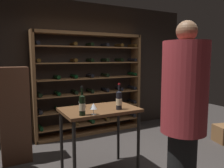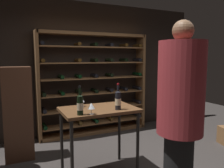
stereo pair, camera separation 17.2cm
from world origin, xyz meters
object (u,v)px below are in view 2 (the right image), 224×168
Objects in this scene: wine_bottle_black_capsule at (80,104)px; wine_rack at (95,84)px; tasting_table at (99,117)px; wine_glass_stemmed_center at (91,106)px; person_guest_plum_blouse at (180,110)px; wine_bottle_amber_reserve at (118,100)px; wine_glass_stemmed_left at (82,100)px; display_cabinet at (18,114)px.

wine_rack is at bearing 64.60° from wine_bottle_black_capsule.
wine_bottle_black_capsule reaches higher than tasting_table.
wine_bottle_black_capsule is 2.49× the size of wine_glass_stemmed_center.
wine_rack reaches higher than person_guest_plum_blouse.
wine_bottle_black_capsule is (-0.81, 0.85, -0.03)m from person_guest_plum_blouse.
wine_bottle_amber_reserve is 0.42m from wine_glass_stemmed_center.
wine_glass_stemmed_left is at bearing 70.55° from wine_bottle_black_capsule.
wine_glass_stemmed_center reaches higher than wine_glass_stemmed_left.
wine_rack is 1.67m from wine_glass_stemmed_left.
wine_rack is 1.81m from tasting_table.
wine_glass_stemmed_left is at bearing -44.60° from display_cabinet.
wine_glass_stemmed_center is at bearing -127.37° from tasting_table.
wine_glass_stemmed_center is at bearing -168.25° from wine_bottle_amber_reserve.
display_cabinet is at bearing 135.14° from wine_bottle_amber_reserve.
wine_bottle_black_capsule is 0.48m from wine_glass_stemmed_left.
person_guest_plum_blouse is 0.94m from wine_bottle_amber_reserve.
person_guest_plum_blouse is at bearing -63.44° from wine_glass_stemmed_left.
display_cabinet reaches higher than tasting_table.
tasting_table is 2.88× the size of wine_bottle_black_capsule.
person_guest_plum_blouse is at bearing -73.90° from wine_bottle_amber_reserve.
wine_glass_stemmed_left is (-0.39, 0.39, -0.04)m from wine_bottle_amber_reserve.
wine_bottle_amber_reserve reaches higher than wine_glass_stemmed_center.
display_cabinet is 11.66× the size of wine_glass_stemmed_left.
tasting_table is at bearing -108.82° from wine_rack.
wine_glass_stemmed_center is (-0.67, 0.82, -0.06)m from person_guest_plum_blouse.
tasting_table is at bearing 35.09° from wine_bottle_black_capsule.
wine_glass_stemmed_center is (-0.79, -1.97, -0.02)m from wine_rack.
tasting_table is 0.41m from wine_glass_stemmed_center.
wine_rack reaches higher than wine_bottle_amber_reserve.
person_guest_plum_blouse is (-0.11, -2.79, 0.04)m from wine_rack.
wine_rack reaches higher than wine_bottle_black_capsule.
wine_bottle_black_capsule is (-0.55, -0.05, -0.00)m from wine_bottle_amber_reserve.
wine_glass_stemmed_left reaches higher than tasting_table.
person_guest_plum_blouse is 5.65× the size of wine_bottle_black_capsule.
display_cabinet is 10.50× the size of wine_glass_stemmed_center.
wine_bottle_amber_reserve is 2.48× the size of wine_glass_stemmed_center.
wine_bottle_black_capsule is (-0.34, -0.24, 0.25)m from tasting_table.
display_cabinet is 1.74m from wine_bottle_amber_reserve.
wine_bottle_amber_reserve is (-0.26, 0.91, -0.03)m from person_guest_plum_blouse.
wine_bottle_amber_reserve is at bearing -42.22° from tasting_table.
wine_glass_stemmed_left is at bearing 87.09° from wine_glass_stemmed_center.
wine_rack reaches higher than wine_glass_stemmed_center.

